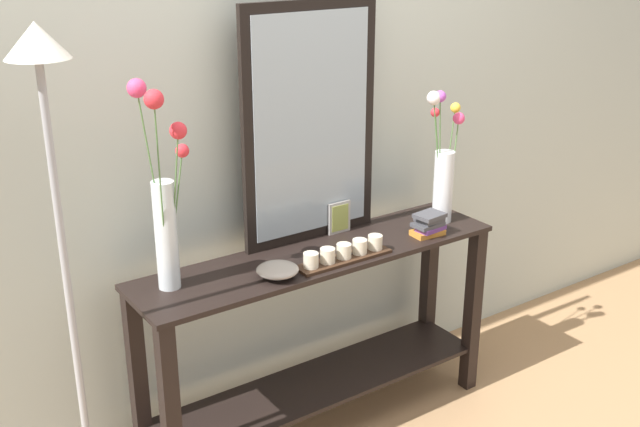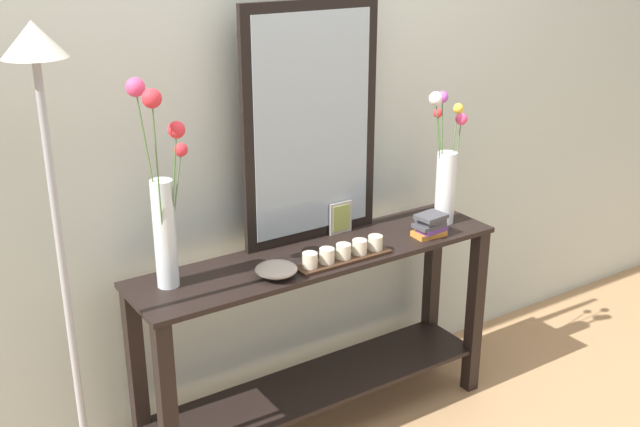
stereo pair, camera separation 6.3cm
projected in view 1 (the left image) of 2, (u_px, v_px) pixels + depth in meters
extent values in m
cube|color=#A87F56|center=(320.00, 426.00, 3.23)|extent=(7.00, 6.00, 0.02)
cube|color=beige|center=(276.00, 91.00, 2.98)|extent=(6.40, 0.08, 2.70)
cube|color=black|center=(320.00, 255.00, 2.95)|extent=(1.49, 0.36, 0.02)
cube|color=black|center=(320.00, 383.00, 3.15)|extent=(1.43, 0.32, 0.02)
cube|color=black|center=(171.00, 423.00, 2.60)|extent=(0.06, 0.06, 0.76)
cube|color=black|center=(473.00, 311.00, 3.36)|extent=(0.06, 0.06, 0.76)
cube|color=black|center=(139.00, 384.00, 2.82)|extent=(0.06, 0.06, 0.76)
cube|color=black|center=(428.00, 287.00, 3.57)|extent=(0.06, 0.06, 0.76)
cube|color=black|center=(310.00, 125.00, 2.93)|extent=(0.59, 0.03, 0.92)
cube|color=#9EADB7|center=(312.00, 125.00, 2.92)|extent=(0.51, 0.00, 0.84)
cylinder|color=silver|center=(166.00, 236.00, 2.60)|extent=(0.08, 0.08, 0.38)
cylinder|color=#4C753D|center=(175.00, 218.00, 2.59)|extent=(0.08, 0.02, 0.46)
sphere|color=red|center=(182.00, 151.00, 2.53)|extent=(0.05, 0.05, 0.05)
cylinder|color=#4C753D|center=(156.00, 190.00, 2.53)|extent=(0.07, 0.03, 0.68)
sphere|color=#EA4275|center=(137.00, 88.00, 2.40)|extent=(0.06, 0.06, 0.06)
cylinder|color=#4C753D|center=(174.00, 209.00, 2.56)|extent=(0.04, 0.08, 0.54)
sphere|color=red|center=(178.00, 131.00, 2.45)|extent=(0.06, 0.06, 0.06)
cylinder|color=#4C753D|center=(161.00, 197.00, 2.50)|extent=(0.04, 0.08, 0.66)
sphere|color=red|center=(154.00, 99.00, 2.35)|extent=(0.06, 0.06, 0.06)
cylinder|color=silver|center=(443.00, 187.00, 3.21)|extent=(0.08, 0.08, 0.30)
cylinder|color=#4C753D|center=(453.00, 168.00, 3.19)|extent=(0.04, 0.01, 0.42)
sphere|color=#EA4275|center=(459.00, 118.00, 3.13)|extent=(0.05, 0.05, 0.05)
cylinder|color=#4C753D|center=(438.00, 159.00, 3.15)|extent=(0.08, 0.01, 0.51)
sphere|color=silver|center=(434.00, 98.00, 3.04)|extent=(0.06, 0.06, 0.06)
cylinder|color=#4C753D|center=(448.00, 162.00, 3.22)|extent=(0.09, 0.04, 0.45)
sphere|color=yellow|center=(456.00, 108.00, 3.18)|extent=(0.04, 0.04, 0.04)
cylinder|color=#4C753D|center=(439.00, 165.00, 3.22)|extent=(0.01, 0.08, 0.43)
sphere|color=red|center=(435.00, 112.00, 3.17)|extent=(0.04, 0.04, 0.04)
cylinder|color=#4C753D|center=(440.00, 159.00, 3.15)|extent=(0.05, 0.01, 0.52)
sphere|color=#B24CB7|center=(440.00, 96.00, 3.04)|extent=(0.05, 0.05, 0.05)
cube|color=#382316|center=(344.00, 259.00, 2.88)|extent=(0.39, 0.09, 0.01)
cylinder|color=beige|center=(311.00, 260.00, 2.79)|extent=(0.06, 0.06, 0.05)
cylinder|color=beige|center=(328.00, 255.00, 2.83)|extent=(0.06, 0.06, 0.05)
cylinder|color=beige|center=(344.00, 251.00, 2.87)|extent=(0.06, 0.06, 0.05)
cylinder|color=beige|center=(360.00, 246.00, 2.91)|extent=(0.06, 0.06, 0.05)
cylinder|color=beige|center=(375.00, 242.00, 2.94)|extent=(0.06, 0.06, 0.05)
cube|color=#B7B2AD|center=(339.00, 217.00, 3.12)|extent=(0.10, 0.01, 0.13)
cube|color=#A5B151|center=(340.00, 218.00, 3.11)|extent=(0.08, 0.00, 0.11)
cylinder|color=#9E9389|center=(278.00, 276.00, 2.75)|extent=(0.06, 0.06, 0.01)
ellipsoid|color=#9E9389|center=(278.00, 270.00, 2.74)|extent=(0.15, 0.15, 0.04)
cube|color=orange|center=(428.00, 232.00, 3.11)|extent=(0.13, 0.09, 0.02)
cube|color=#663884|center=(431.00, 228.00, 3.10)|extent=(0.12, 0.08, 0.02)
cube|color=#424247|center=(428.00, 224.00, 3.10)|extent=(0.12, 0.09, 0.02)
cube|color=#424247|center=(429.00, 219.00, 3.10)|extent=(0.09, 0.09, 0.02)
cube|color=#424247|center=(430.00, 215.00, 3.08)|extent=(0.12, 0.10, 0.02)
cylinder|color=#9E9EA3|center=(72.00, 321.00, 2.36)|extent=(0.02, 0.02, 1.60)
cone|color=beige|center=(36.00, 40.00, 2.06)|extent=(0.18, 0.18, 0.10)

